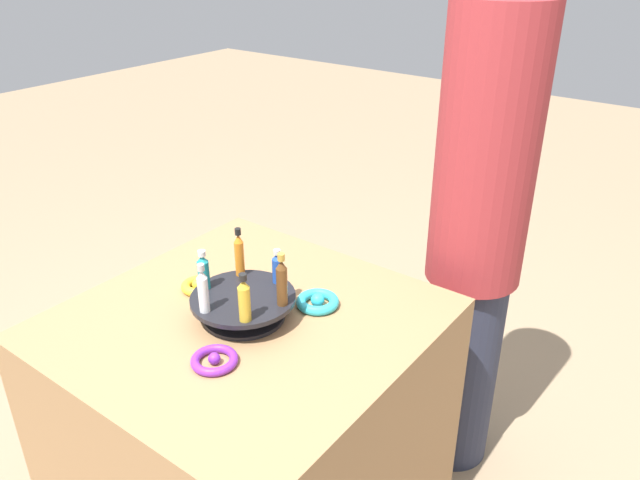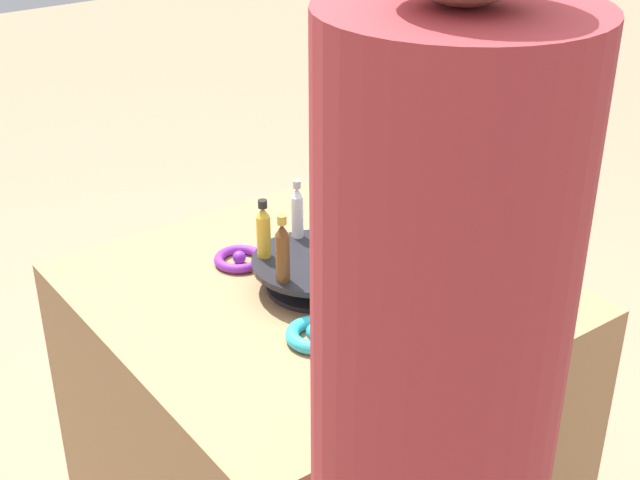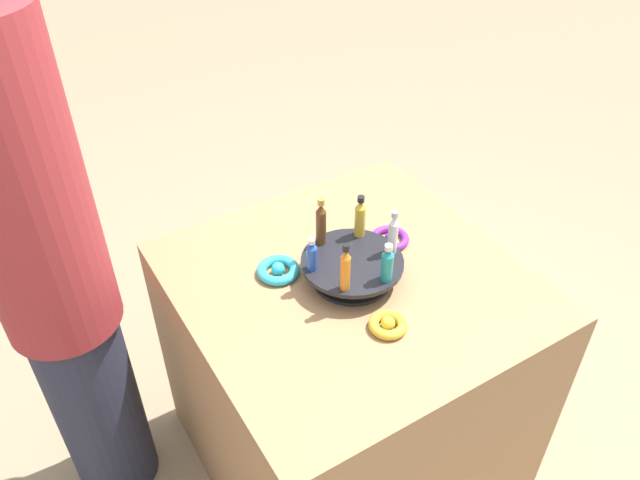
{
  "view_description": "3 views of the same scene",
  "coord_description": "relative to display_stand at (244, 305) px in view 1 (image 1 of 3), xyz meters",
  "views": [
    {
      "loc": [
        0.94,
        -0.93,
        1.65
      ],
      "look_at": [
        0.09,
        0.19,
        0.94
      ],
      "focal_mm": 35.0,
      "sensor_mm": 36.0,
      "label": 1
    },
    {
      "loc": [
        0.91,
        1.24,
        1.68
      ],
      "look_at": [
        0.01,
        0.03,
        0.89
      ],
      "focal_mm": 50.0,
      "sensor_mm": 36.0,
      "label": 2
    },
    {
      "loc": [
        -0.98,
        0.69,
        1.85
      ],
      "look_at": [
        0.04,
        0.07,
        0.91
      ],
      "focal_mm": 35.0,
      "sensor_mm": 36.0,
      "label": 3
    }
  ],
  "objects": [
    {
      "name": "bottle_gold",
      "position": [
        0.08,
        -0.07,
        0.08
      ],
      "size": [
        0.03,
        0.03,
        0.12
      ],
      "color": "gold",
      "rests_on": "display_stand"
    },
    {
      "name": "ribbon_bow_purple",
      "position": [
        0.07,
        -0.18,
        -0.03
      ],
      "size": [
        0.11,
        0.11,
        0.03
      ],
      "color": "purple",
      "rests_on": "party_table"
    },
    {
      "name": "bottle_orange",
      "position": [
        -0.08,
        0.07,
        0.09
      ],
      "size": [
        0.02,
        0.02,
        0.13
      ],
      "color": "orange",
      "rests_on": "display_stand"
    },
    {
      "name": "bottle_clear",
      "position": [
        -0.03,
        -0.1,
        0.08
      ],
      "size": [
        0.03,
        0.03,
        0.13
      ],
      "color": "silver",
      "rests_on": "display_stand"
    },
    {
      "name": "bottle_teal",
      "position": [
        -0.1,
        -0.03,
        0.07
      ],
      "size": [
        0.03,
        0.03,
        0.11
      ],
      "color": "teal",
      "rests_on": "display_stand"
    },
    {
      "name": "ribbon_bow_teal",
      "position": [
        0.12,
        0.15,
        -0.02
      ],
      "size": [
        0.11,
        0.11,
        0.04
      ],
      "color": "#2DB7CC",
      "rests_on": "party_table"
    },
    {
      "name": "party_table",
      "position": [
        0.0,
        0.0,
        -0.42
      ],
      "size": [
        0.86,
        0.86,
        0.77
      ],
      "color": "#9E754C",
      "rests_on": "ground_plane"
    },
    {
      "name": "bottle_blue",
      "position": [
        0.03,
        0.1,
        0.07
      ],
      "size": [
        0.03,
        0.03,
        0.09
      ],
      "color": "#234CAD",
      "rests_on": "display_stand"
    },
    {
      "name": "bottle_brown",
      "position": [
        0.1,
        0.03,
        0.09
      ],
      "size": [
        0.03,
        0.03,
        0.14
      ],
      "color": "brown",
      "rests_on": "display_stand"
    },
    {
      "name": "display_stand",
      "position": [
        0.0,
        0.0,
        0.0
      ],
      "size": [
        0.26,
        0.26,
        0.06
      ],
      "color": "black",
      "rests_on": "party_table"
    },
    {
      "name": "ribbon_bow_gold",
      "position": [
        -0.19,
        0.02,
        -0.02
      ],
      "size": [
        0.09,
        0.09,
        0.03
      ],
      "color": "gold",
      "rests_on": "party_table"
    },
    {
      "name": "person_figure",
      "position": [
        0.32,
        0.66,
        0.03
      ],
      "size": [
        0.28,
        0.28,
        1.66
      ],
      "rotation": [
        0.0,
        0.0,
        -2.02
      ],
      "color": "#282D42",
      "rests_on": "ground_plane"
    }
  ]
}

